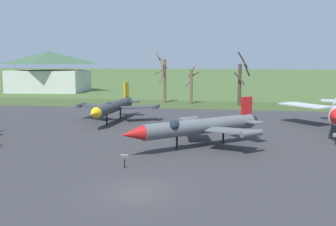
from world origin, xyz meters
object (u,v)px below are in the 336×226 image
Objects in this scene: info_placard_front_left at (124,160)px; jet_fighter_rear_left at (113,106)px; jet_fighter_front_left at (197,126)px; visitor_building at (49,72)px; info_placard_rear_center at (336,138)px.

info_placard_front_left is 20.99m from jet_fighter_rear_left.
jet_fighter_front_left is 0.62× the size of visitor_building.
info_placard_front_left is 72.34m from visitor_building.
jet_fighter_front_left is 16.89m from jet_fighter_rear_left.
info_placard_front_left is at bearing -60.00° from visitor_building.
visitor_building is at bearing 124.25° from jet_fighter_rear_left.
info_placard_rear_center is at bearing -44.74° from visitor_building.
info_placard_front_left is at bearing -147.58° from info_placard_rear_center.
info_placard_rear_center is 74.12m from visitor_building.
info_placard_front_left is at bearing -121.24° from jet_fighter_front_left.
info_placard_front_left is at bearing -70.58° from jet_fighter_rear_left.
jet_fighter_rear_left is at bearing -55.75° from visitor_building.
jet_fighter_rear_left reaches higher than info_placard_front_left.
jet_fighter_front_left is 11.32× the size of info_placard_front_left.
jet_fighter_rear_left is 51.85m from visitor_building.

